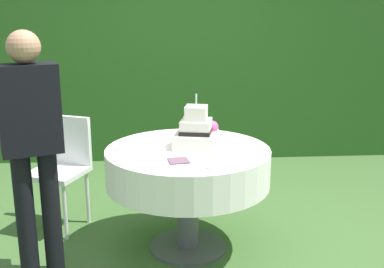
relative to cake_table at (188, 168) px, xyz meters
name	(u,v)px	position (x,y,z in m)	size (l,w,h in m)	color
ground_plane	(188,247)	(0.00, 0.00, -0.63)	(20.00, 20.00, 0.00)	#3D602D
foliage_hedge	(175,32)	(0.00, 2.48, 0.83)	(5.88, 0.69, 2.91)	#28561E
cake_table	(188,168)	(0.00, 0.00, 0.00)	(1.16, 1.16, 0.77)	#4C4C51
wedding_cake	(197,132)	(0.07, 0.05, 0.25)	(0.35, 0.35, 0.38)	white
serving_plate_near	(124,148)	(-0.44, 0.02, 0.15)	(0.13, 0.13, 0.01)	white
serving_plate_far	(215,167)	(0.14, -0.42, 0.15)	(0.11, 0.11, 0.01)	white
serving_plate_left	(205,132)	(0.16, 0.43, 0.15)	(0.14, 0.14, 0.01)	white
napkin_stack	(179,161)	(-0.08, -0.28, 0.14)	(0.13, 0.13, 0.01)	#6B4C60
garden_chair	(62,161)	(-0.98, 0.48, -0.09)	(0.53, 0.53, 0.89)	white
standing_person	(32,140)	(-0.99, -0.30, 0.30)	(0.41, 0.31, 1.60)	black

